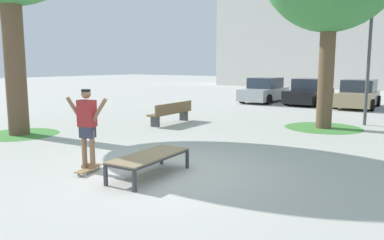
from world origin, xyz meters
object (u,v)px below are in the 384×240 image
at_px(skate_box, 149,157).
at_px(car_silver, 264,91).
at_px(skateboard, 89,169).
at_px(car_tan, 358,95).
at_px(light_post, 371,23).
at_px(skater, 87,123).
at_px(car_black, 310,92).
at_px(park_bench, 171,112).

height_order(skate_box, car_silver, car_silver).
height_order(skate_box, skateboard, skate_box).
bearing_deg(car_tan, light_post, -75.72).
xyz_separation_m(car_silver, light_post, (6.99, -6.09, 3.13)).
xyz_separation_m(skater, light_post, (3.46, 10.32, 2.75)).
distance_m(skater, car_black, 16.74).
xyz_separation_m(car_tan, light_post, (1.58, -6.21, 3.13)).
height_order(skater, light_post, light_post).
bearing_deg(park_bench, car_tan, 65.61).
height_order(car_silver, park_bench, car_silver).
xyz_separation_m(skateboard, car_black, (-0.83, 16.72, 0.61)).
xyz_separation_m(car_black, car_tan, (2.70, -0.19, 0.00)).
xyz_separation_m(skateboard, skater, (-0.00, 0.00, 0.99)).
relative_size(skater, car_black, 0.40).
xyz_separation_m(skate_box, skateboard, (-1.27, -0.53, -0.34)).
bearing_deg(skate_box, skater, -157.46).
relative_size(skateboard, car_black, 0.20).
bearing_deg(skater, car_tan, 83.52).
xyz_separation_m(skater, car_silver, (-3.53, 16.41, -0.38)).
xyz_separation_m(car_silver, car_black, (2.71, 0.30, 0.00)).
distance_m(skater, light_post, 11.23).
relative_size(skateboard, car_tan, 0.19).
relative_size(skate_box, light_post, 0.34).
height_order(skateboard, car_silver, car_silver).
bearing_deg(light_post, car_black, 123.80).
relative_size(car_black, light_post, 0.72).
bearing_deg(car_tan, skate_box, -92.17).
distance_m(car_black, park_bench, 10.63).
relative_size(skater, park_bench, 0.70).
bearing_deg(skater, car_black, 92.83).
relative_size(skater, car_silver, 0.40).
relative_size(skateboard, skater, 0.49).
bearing_deg(car_black, light_post, -56.20).
bearing_deg(car_silver, light_post, -41.08).
bearing_deg(light_post, skateboard, -108.51).
relative_size(car_black, park_bench, 1.74).
distance_m(skater, park_bench, 6.89).
distance_m(skate_box, skater, 1.53).
xyz_separation_m(skateboard, car_tan, (1.88, 16.53, 0.61)).
relative_size(skateboard, car_silver, 0.19).
relative_size(skateboard, light_post, 0.14).
distance_m(skate_box, skateboard, 1.42).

